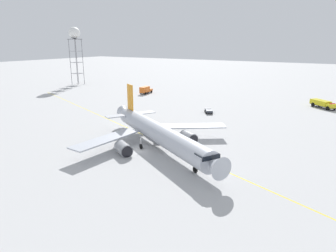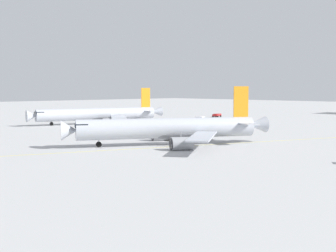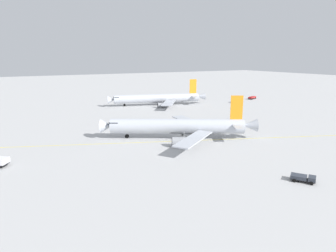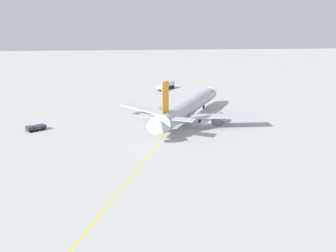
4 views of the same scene
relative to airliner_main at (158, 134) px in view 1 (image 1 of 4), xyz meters
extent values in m
plane|color=#B2B2B2|center=(-3.20, 2.99, -3.13)|extent=(600.00, 600.00, 0.00)
cylinder|color=#B2B7C1|center=(-0.28, -0.49, 0.25)|extent=(21.00, 32.87, 3.96)
cone|color=#B2B7C1|center=(-9.65, -16.99, 0.25)|extent=(4.75, 4.47, 3.76)
cone|color=#B2B7C1|center=(9.24, 16.27, 0.55)|extent=(4.90, 5.14, 3.37)
cube|color=black|center=(-8.56, -15.08, 1.14)|extent=(4.11, 3.75, 0.70)
ellipsoid|color=slate|center=(0.60, 1.06, -0.84)|extent=(9.42, 12.89, 2.18)
cube|color=orange|center=(7.45, 13.11, 5.37)|extent=(1.79, 2.90, 6.28)
cube|color=#B2B7C1|center=(10.52, 11.37, 1.04)|extent=(6.06, 4.97, 0.20)
cube|color=#B2B7C1|center=(4.37, 14.86, 1.04)|extent=(6.06, 4.97, 0.20)
cube|color=#B2B7C1|center=(10.35, -2.15, -0.45)|extent=(12.38, 15.45, 0.28)
cube|color=#B2B7C1|center=(-7.15, 7.79, -0.45)|extent=(16.39, 4.96, 0.28)
cylinder|color=gray|center=(6.71, -3.64, -1.99)|extent=(4.22, 4.73, 2.60)
cylinder|color=black|center=(5.71, -5.41, -1.99)|extent=(2.00, 1.22, 2.21)
cylinder|color=gray|center=(-6.57, 3.90, -1.99)|extent=(4.22, 4.73, 2.60)
cylinder|color=black|center=(-7.57, 2.13, -1.99)|extent=(2.00, 1.22, 2.21)
cylinder|color=#9EA0A5|center=(-6.95, -12.24, -1.51)|extent=(0.20, 0.20, 2.13)
cylinder|color=black|center=(-6.95, -12.24, -2.58)|extent=(0.80, 1.10, 1.10)
cylinder|color=#9EA0A5|center=(3.54, -0.61, -1.51)|extent=(0.20, 0.20, 2.13)
cylinder|color=black|center=(3.54, -0.61, -2.58)|extent=(0.80, 1.10, 1.10)
cylinder|color=#9EA0A5|center=(-2.34, 2.73, -1.51)|extent=(0.20, 0.20, 2.13)
cylinder|color=black|center=(-2.34, 2.73, -2.58)|extent=(0.80, 1.10, 1.10)
cube|color=#232326|center=(62.36, -25.40, -2.33)|extent=(7.93, 8.84, 0.20)
cube|color=yellow|center=(60.11, -28.12, -1.63)|extent=(3.76, 3.70, 1.20)
cube|color=black|center=(59.40, -28.96, -1.45)|extent=(1.92, 1.61, 0.67)
cube|color=yellow|center=(63.19, -24.40, -1.43)|extent=(6.60, 7.12, 1.60)
cube|color=red|center=(60.11, -28.12, -0.93)|extent=(1.94, 1.76, 0.16)
cylinder|color=black|center=(61.36, -28.87, -2.43)|extent=(1.11, 1.26, 1.40)
cylinder|color=black|center=(59.13, -27.02, -2.43)|extent=(1.11, 1.26, 1.40)
cylinder|color=black|center=(65.40, -24.00, -2.43)|extent=(1.11, 1.26, 1.40)
cylinder|color=black|center=(63.18, -22.15, -2.43)|extent=(1.11, 1.26, 1.40)
cube|color=#232326|center=(35.28, 4.40, -2.71)|extent=(4.29, 3.60, 0.20)
cube|color=#2D333D|center=(36.47, 5.19, -2.26)|extent=(2.06, 2.25, 0.70)
cube|color=black|center=(36.90, 5.47, -2.15)|extent=(0.94, 1.36, 0.39)
cube|color=#2D333D|center=(34.69, 4.01, -2.31)|extent=(3.26, 3.04, 0.60)
cylinder|color=black|center=(35.95, 5.98, -2.81)|extent=(0.69, 0.59, 0.64)
cylinder|color=black|center=(36.99, 4.41, -2.81)|extent=(0.69, 0.59, 0.64)
cylinder|color=black|center=(33.67, 4.46, -2.81)|extent=(0.69, 0.59, 0.64)
cylinder|color=black|center=(34.72, 2.89, -2.81)|extent=(0.69, 0.59, 0.64)
cube|color=#232326|center=(55.12, 42.85, -2.53)|extent=(7.70, 2.64, 0.20)
cube|color=orange|center=(57.75, 43.09, -1.93)|extent=(2.47, 2.51, 1.00)
cube|color=black|center=(58.78, 43.18, -1.78)|extent=(0.26, 1.94, 0.56)
cube|color=orange|center=(53.89, 42.74, -1.23)|extent=(5.27, 2.76, 2.40)
cylinder|color=black|center=(57.65, 44.24, -2.63)|extent=(1.02, 0.37, 1.00)
cylinder|color=black|center=(57.86, 41.94, -2.63)|extent=(1.02, 0.37, 1.00)
cylinder|color=black|center=(52.61, 43.78, -2.63)|extent=(1.02, 0.37, 1.00)
cylinder|color=black|center=(52.82, 41.48, -2.63)|extent=(1.02, 0.37, 1.00)
cylinder|color=slate|center=(62.31, 92.67, 8.21)|extent=(0.24, 0.24, 22.68)
cylinder|color=slate|center=(57.84, 92.67, 8.21)|extent=(0.24, 0.24, 22.68)
cylinder|color=slate|center=(57.84, 88.20, 8.21)|extent=(0.24, 0.24, 22.68)
cylinder|color=slate|center=(62.31, 88.20, 8.21)|extent=(0.24, 0.24, 22.68)
cube|color=slate|center=(60.07, 90.44, 2.54)|extent=(4.67, 4.67, 0.16)
cube|color=slate|center=(60.07, 90.44, 8.21)|extent=(4.67, 4.67, 0.16)
cube|color=slate|center=(60.07, 90.44, 13.89)|extent=(4.67, 4.67, 0.16)
cube|color=slate|center=(60.07, 90.44, 19.71)|extent=(5.27, 5.27, 0.30)
sphere|color=white|center=(60.07, 90.44, 22.73)|extent=(5.74, 5.74, 5.74)
cube|color=yellow|center=(3.94, 3.05, -3.12)|extent=(61.57, 157.95, 0.01)
camera|label=1|loc=(-49.70, -33.29, 18.52)|focal=32.17mm
camera|label=2|loc=(61.79, -60.65, 8.05)|focal=47.01mm
camera|label=3|loc=(67.38, -40.36, 18.48)|focal=32.28mm
camera|label=4|loc=(16.68, 81.85, 18.72)|focal=37.15mm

